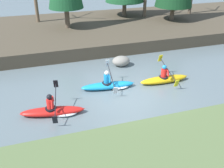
{
  "coord_description": "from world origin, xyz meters",
  "views": [
    {
      "loc": [
        -4.15,
        -10.06,
        6.39
      ],
      "look_at": [
        -0.69,
        0.59,
        0.55
      ],
      "focal_mm": 42.0,
      "sensor_mm": 36.0,
      "label": 1
    }
  ],
  "objects_px": {
    "kayaker_middle": "(110,85)",
    "kayaker_lead": "(165,78)",
    "kayaker_trailing": "(55,111)",
    "boulder_midstream": "(121,61)"
  },
  "relations": [
    {
      "from": "kayaker_middle",
      "to": "kayaker_trailing",
      "type": "bearing_deg",
      "value": -146.95
    },
    {
      "from": "boulder_midstream",
      "to": "kayaker_trailing",
      "type": "bearing_deg",
      "value": -137.53
    },
    {
      "from": "kayaker_trailing",
      "to": "boulder_midstream",
      "type": "height_order",
      "value": "kayaker_trailing"
    },
    {
      "from": "kayaker_middle",
      "to": "boulder_midstream",
      "type": "bearing_deg",
      "value": 65.03
    },
    {
      "from": "kayaker_lead",
      "to": "boulder_midstream",
      "type": "relative_size",
      "value": 2.57
    },
    {
      "from": "kayaker_middle",
      "to": "kayaker_trailing",
      "type": "xyz_separation_m",
      "value": [
        -2.95,
        -1.53,
        0.0
      ]
    },
    {
      "from": "kayaker_trailing",
      "to": "boulder_midstream",
      "type": "relative_size",
      "value": 2.6
    },
    {
      "from": "kayaker_middle",
      "to": "boulder_midstream",
      "type": "xyz_separation_m",
      "value": [
        1.52,
        2.56,
        0.11
      ]
    },
    {
      "from": "kayaker_middle",
      "to": "kayaker_lead",
      "type": "bearing_deg",
      "value": 0.99
    },
    {
      "from": "kayaker_middle",
      "to": "kayaker_trailing",
      "type": "height_order",
      "value": "same"
    }
  ]
}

